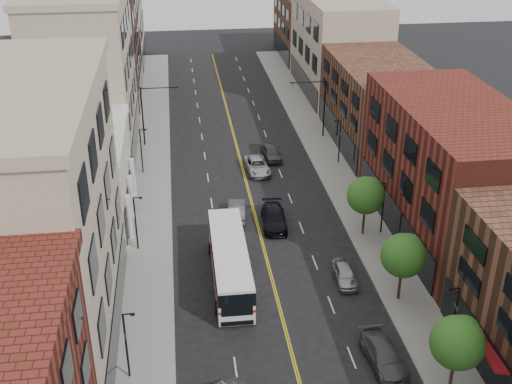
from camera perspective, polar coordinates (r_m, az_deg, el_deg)
name	(u,v)px	position (r m, az deg, el deg)	size (l,w,h in m)	color
sidewalk_left	(152,192)	(67.09, -9.26, -0.04)	(4.00, 110.00, 0.15)	gray
sidewalk_right	(340,182)	(69.11, 7.52, 0.92)	(4.00, 110.00, 0.15)	gray
bldg_l_tanoffice	(28,227)	(44.54, -19.58, -2.97)	(10.00, 22.00, 18.00)	tan
bldg_l_white	(73,179)	(62.53, -15.99, 1.16)	(10.00, 14.00, 8.00)	silver
bldg_l_far_a	(86,75)	(76.61, -14.91, 10.01)	(10.00, 20.00, 18.00)	tan
bldg_l_far_b	(102,45)	(96.19, -13.54, 12.56)	(10.00, 20.00, 15.00)	#513220
bldg_l_far_c	(109,4)	(113.22, -12.90, 15.99)	(10.00, 16.00, 20.00)	tan
bldg_r_mid	(452,171)	(59.53, 17.00, 1.82)	(10.00, 22.00, 12.00)	#5E2318
bldg_r_far_a	(380,105)	(78.05, 10.95, 7.64)	(10.00, 20.00, 10.00)	#513220
bldg_r_far_b	(338,45)	(96.83, 7.30, 12.85)	(10.00, 22.00, 14.00)	tan
bldg_r_far_c	(310,26)	(116.13, 4.81, 14.53)	(10.00, 18.00, 11.00)	#513220
tree_r_1	(458,341)	(42.14, 17.56, -12.50)	(3.40, 3.40, 5.59)	black
tree_r_2	(404,254)	(49.57, 13.03, -5.39)	(3.40, 3.40, 5.59)	black
tree_r_3	(367,194)	(57.78, 9.80, -0.19)	(3.40, 3.40, 5.59)	black
lamp_l_1	(127,342)	(42.80, -11.43, -12.93)	(0.81, 0.55, 5.05)	black
lamp_l_2	(136,220)	(56.07, -10.62, -2.49)	(0.81, 0.55, 5.05)	black
lamp_l_3	(142,148)	(70.48, -10.14, 3.84)	(0.81, 0.55, 5.05)	black
lamp_r_1	(454,315)	(46.20, 17.22, -10.36)	(0.81, 0.55, 5.05)	black
lamp_r_2	(383,205)	(58.70, 11.20, -1.14)	(0.81, 0.55, 5.05)	black
lamp_r_3	(339,139)	(72.59, 7.42, 4.73)	(0.81, 0.55, 5.05)	black
signal_mast_left	(148,109)	(77.32, -9.55, 7.30)	(4.49, 0.18, 7.20)	black
signal_mast_right	(319,102)	(79.13, 5.59, 8.00)	(4.49, 0.18, 7.20)	black
city_bus	(230,260)	(51.77, -2.35, -6.08)	(3.11, 12.57, 3.22)	white
car_parked_mid	(384,355)	(45.23, 11.27, -14.06)	(2.10, 5.16, 1.50)	#4A494E
car_parked_far	(345,274)	(52.71, 7.90, -7.23)	(1.63, 4.06, 1.38)	#A3A5AB
car_lane_behind	(237,210)	(61.33, -1.73, -1.64)	(1.63, 4.66, 1.54)	#4A4A4F
car_lane_a	(274,218)	(59.96, 1.60, -2.34)	(2.20, 5.42, 1.57)	black
car_lane_b	(257,166)	(70.67, 0.10, 2.35)	(2.41, 5.23, 1.45)	#B1B3B9
car_lane_c	(271,153)	(73.94, 1.35, 3.53)	(1.82, 4.53, 1.54)	#444449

